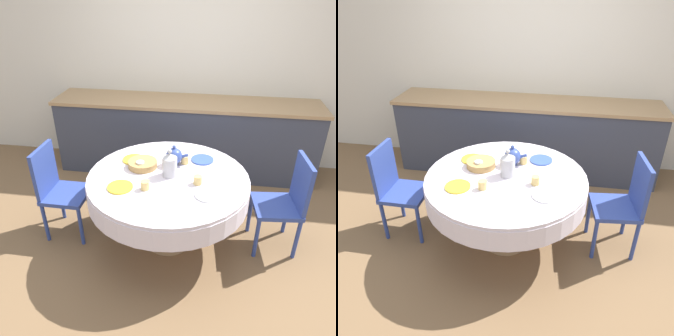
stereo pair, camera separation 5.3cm
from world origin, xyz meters
The scene contains 17 objects.
ground_plane centered at (0.00, 0.00, 0.00)m, with size 12.00×12.00×0.00m, color brown.
wall_back centered at (0.00, 1.76, 1.30)m, with size 7.00×0.05×2.60m.
kitchen_counter centered at (0.00, 1.43, 0.47)m, with size 3.24×0.64×0.94m.
dining_table centered at (0.00, 0.00, 0.61)m, with size 1.41×1.41×0.73m.
chair_left centered at (1.04, 0.11, 0.51)m, with size 0.44×0.44×0.92m.
chair_right centered at (-1.05, 0.00, 0.51)m, with size 0.40×0.40×0.92m.
plate_near_left centered at (-0.36, -0.24, 0.74)m, with size 0.21×0.21×0.01m, color yellow.
cup_near_left centered at (-0.15, -0.23, 0.77)m, with size 0.07×0.07×0.08m, color #DBB766.
plate_near_right centered at (0.36, -0.25, 0.74)m, with size 0.21×0.21×0.01m, color white.
cup_near_right centered at (0.26, -0.09, 0.77)m, with size 0.07×0.07×0.08m, color #DBB766.
plate_far_left centered at (-0.36, 0.24, 0.74)m, with size 0.21×0.21×0.01m, color yellow.
cup_far_left centered at (-0.26, 0.08, 0.77)m, with size 0.07×0.07×0.08m, color white.
plate_far_right centered at (0.28, 0.33, 0.74)m, with size 0.21×0.21×0.01m, color #3856AD.
cup_far_right centered at (0.12, 0.25, 0.77)m, with size 0.07×0.07×0.08m, color #DBB766.
coffee_carafe centered at (0.01, 0.01, 0.84)m, with size 0.13×0.13×0.25m.
teapot centered at (0.02, 0.21, 0.82)m, with size 0.21×0.15×0.20m.
bread_basket centered at (-0.25, 0.13, 0.76)m, with size 0.26×0.26×0.06m, color #AD844C.
Camera 1 is at (0.37, -2.40, 2.20)m, focal length 35.00 mm.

